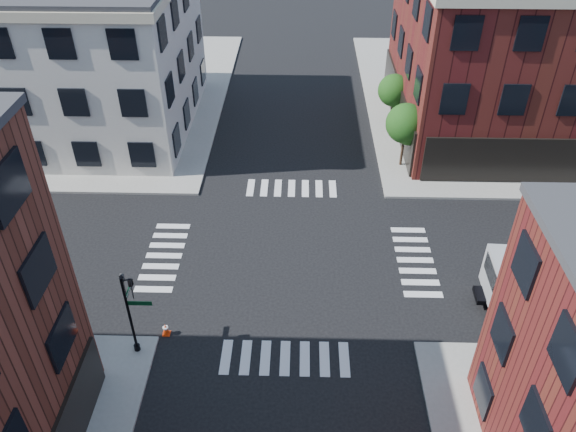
{
  "coord_description": "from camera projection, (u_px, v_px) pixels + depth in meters",
  "views": [
    {
      "loc": [
        0.58,
        -23.71,
        20.43
      ],
      "look_at": [
        -0.07,
        0.55,
        2.5
      ],
      "focal_mm": 35.0,
      "sensor_mm": 36.0,
      "label": 1
    }
  ],
  "objects": [
    {
      "name": "sidewalk_nw",
      "position": [
        53.0,
        94.0,
        48.51
      ],
      "size": [
        30.0,
        30.0,
        0.15
      ],
      "primitive_type": "cube",
      "color": "gray",
      "rests_on": "ground"
    },
    {
      "name": "tree_far",
      "position": [
        395.0,
        92.0,
        42.19
      ],
      "size": [
        2.43,
        2.43,
        4.07
      ],
      "color": "black",
      "rests_on": "ground"
    },
    {
      "name": "building_nw",
      "position": [
        36.0,
        54.0,
        41.22
      ],
      "size": [
        22.0,
        16.0,
        11.0
      ],
      "primitive_type": "cube",
      "color": "beige",
      "rests_on": "ground"
    },
    {
      "name": "signal_pole",
      "position": [
        130.0,
        306.0,
        24.29
      ],
      "size": [
        1.29,
        1.24,
        4.6
      ],
      "color": "black",
      "rests_on": "ground"
    },
    {
      "name": "traffic_cone",
      "position": [
        166.0,
        329.0,
        26.56
      ],
      "size": [
        0.37,
        0.37,
        0.67
      ],
      "rotation": [
        0.0,
        0.0,
        -0.01
      ],
      "color": "#ED350A",
      "rests_on": "ground"
    },
    {
      "name": "sidewalk_ne",
      "position": [
        542.0,
        100.0,
        47.6
      ],
      "size": [
        30.0,
        30.0,
        0.15
      ],
      "primitive_type": "cube",
      "color": "gray",
      "rests_on": "ground"
    },
    {
      "name": "tree_near",
      "position": [
        407.0,
        126.0,
        37.19
      ],
      "size": [
        2.69,
        2.69,
        4.49
      ],
      "color": "black",
      "rests_on": "ground"
    },
    {
      "name": "ground",
      "position": [
        289.0,
        258.0,
        31.21
      ],
      "size": [
        120.0,
        120.0,
        0.0
      ],
      "primitive_type": "plane",
      "color": "black",
      "rests_on": "ground"
    }
  ]
}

